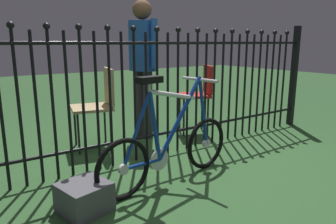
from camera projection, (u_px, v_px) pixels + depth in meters
ground_plane at (190, 173)px, 2.81m from camera, size 20.00×20.00×0.00m
iron_fence at (150, 91)px, 3.08m from camera, size 4.62×0.07×1.37m
bicycle at (169, 146)px, 2.58m from camera, size 1.39×0.40×0.90m
chair_red at (199, 91)px, 3.99m from camera, size 0.51×0.51×0.87m
chair_tan at (99, 100)px, 3.44m from camera, size 0.51×0.51×0.88m
person_visitor at (143, 58)px, 3.70m from camera, size 0.23×0.47×1.63m
display_crate at (84, 197)px, 2.16m from camera, size 0.37×0.37×0.21m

